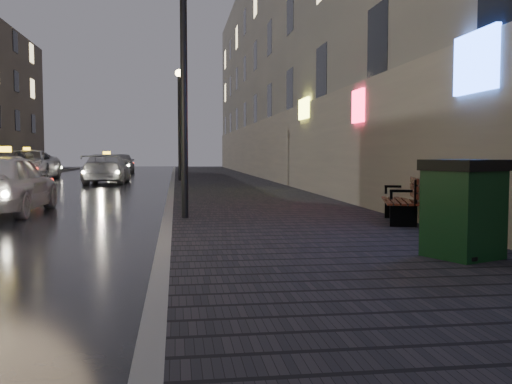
% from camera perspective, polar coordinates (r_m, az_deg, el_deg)
% --- Properties ---
extents(sidewalk, '(4.60, 58.00, 0.15)m').
position_cam_1_polar(sidewalk, '(26.65, -3.19, 0.92)').
color(sidewalk, black).
rests_on(sidewalk, ground).
extents(curb, '(0.20, 58.00, 0.15)m').
position_cam_1_polar(curb, '(26.56, -8.36, 0.87)').
color(curb, slate).
rests_on(curb, ground).
extents(building_near, '(1.80, 50.00, 13.00)m').
position_cam_1_polar(building_near, '(31.41, 2.12, 13.13)').
color(building_near, '#605B54').
rests_on(building_near, ground).
extents(lamp_near, '(0.36, 0.36, 5.28)m').
position_cam_1_polar(lamp_near, '(11.70, -7.24, 13.90)').
color(lamp_near, black).
rests_on(lamp_near, sidewalk).
extents(lamp_far, '(0.36, 0.36, 5.28)m').
position_cam_1_polar(lamp_far, '(27.60, -7.68, 8.08)').
color(lamp_far, black).
rests_on(lamp_far, sidewalk).
extents(bench, '(1.05, 1.78, 0.86)m').
position_cam_1_polar(bench, '(11.06, 14.54, -0.73)').
color(bench, black).
rests_on(bench, sidewalk).
extents(trash_bin, '(1.04, 1.04, 1.22)m').
position_cam_1_polar(trash_bin, '(7.52, 20.01, -1.50)').
color(trash_bin, black).
rests_on(trash_bin, sidewalk).
extents(taxi_near, '(1.84, 4.37, 1.48)m').
position_cam_1_polar(taxi_near, '(14.82, -23.89, 0.81)').
color(taxi_near, silver).
rests_on(taxi_near, ground).
extents(taxi_mid, '(2.01, 4.87, 1.41)m').
position_cam_1_polar(taxi_mid, '(28.54, -14.68, 2.26)').
color(taxi_mid, silver).
rests_on(taxi_mid, ground).
extents(taxi_far, '(2.92, 6.01, 1.65)m').
position_cam_1_polar(taxi_far, '(33.21, -21.92, 2.52)').
color(taxi_far, silver).
rests_on(taxi_far, ground).
extents(car_far, '(1.96, 4.51, 1.51)m').
position_cam_1_polar(car_far, '(42.90, -13.30, 2.84)').
color(car_far, '#96969D').
rests_on(car_far, ground).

